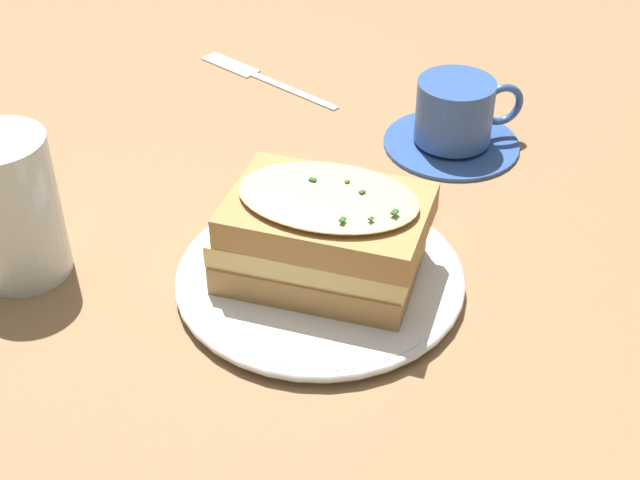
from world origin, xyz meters
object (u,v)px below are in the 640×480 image
Objects in this scene: dinner_plate at (320,277)px; fork at (253,74)px; teacup_with_saucer at (455,119)px; sandwich at (323,234)px; water_glass at (12,208)px.

dinner_plate reaches higher than fork.
teacup_with_saucer is at bearing -85.64° from fork.
teacup_with_saucer reaches higher than dinner_plate.
sandwich is 0.90× the size of fork.
sandwich is 0.24m from teacup_with_saucer.
dinner_plate is 0.25m from teacup_with_saucer.
teacup_with_saucer reaches higher than fork.
water_glass is at bearing 25.89° from dinner_plate.
dinner_plate is 1.17× the size of fork.
dinner_plate is at bearing -154.11° from water_glass.
sandwich reaches higher than fork.
water_glass is (0.21, 0.10, 0.05)m from dinner_plate.
fork is at bearing -47.77° from dinner_plate.
dinner_plate is at bearing -136.05° from teacup_with_saucer.
sandwich is at bearing -154.11° from water_glass.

